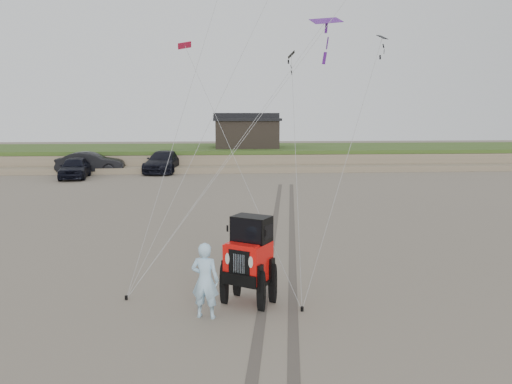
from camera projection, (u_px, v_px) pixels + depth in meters
ground at (244, 311)px, 12.75m from camera, size 160.00×160.00×0.00m
dune_ridge at (226, 156)px, 49.58m from camera, size 160.00×14.25×1.73m
cabin at (246, 132)px, 48.85m from camera, size 6.40×5.40×3.35m
truck_a at (75, 168)px, 38.90m from camera, size 2.52×5.12×1.68m
truck_b at (91, 163)px, 42.02m from camera, size 5.64×2.35×1.81m
truck_c at (163, 162)px, 42.87m from camera, size 3.27×6.49×1.81m
jeep at (248, 269)px, 13.10m from camera, size 4.49×5.40×1.87m
man at (205, 280)px, 12.19m from camera, size 0.79×0.62×1.90m
stake_main at (126, 298)px, 13.48m from camera, size 0.08×0.08×0.12m
stake_aux at (302, 309)px, 12.71m from camera, size 0.08×0.08×0.12m
tire_tracks at (283, 235)px, 20.78m from camera, size 5.22×29.74×0.01m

